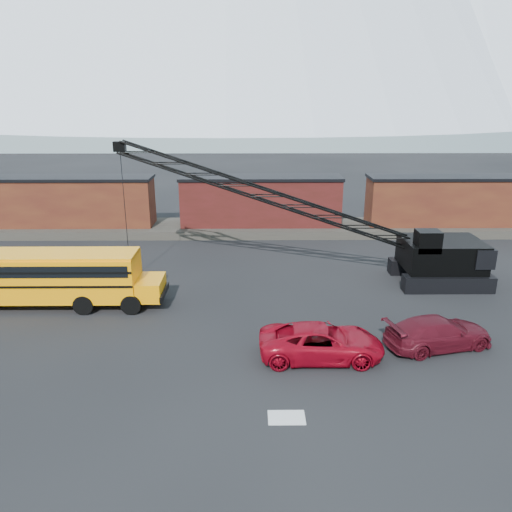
{
  "coord_description": "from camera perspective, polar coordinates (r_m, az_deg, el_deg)",
  "views": [
    {
      "loc": [
        -0.8,
        -19.87,
        11.68
      ],
      "look_at": [
        -0.55,
        6.32,
        3.0
      ],
      "focal_mm": 35.0,
      "sensor_mm": 36.0,
      "label": 1
    }
  ],
  "objects": [
    {
      "name": "gravel_berm",
      "position": [
        43.38,
        0.53,
        3.2
      ],
      "size": [
        120.0,
        5.0,
        0.7
      ],
      "primitive_type": "cube",
      "color": "#454038",
      "rests_on": "ground"
    },
    {
      "name": "maroon_suv",
      "position": [
        25.51,
        20.13,
        -8.22
      ],
      "size": [
        5.59,
        3.38,
        1.51
      ],
      "primitive_type": "imported",
      "rotation": [
        0.0,
        0.0,
        1.83
      ],
      "color": "#510E19",
      "rests_on": "ground"
    },
    {
      "name": "school_bus",
      "position": [
        30.19,
        -22.04,
        -2.17
      ],
      "size": [
        11.65,
        2.65,
        3.19
      ],
      "color": "#FF9705",
      "rests_on": "ground"
    },
    {
      "name": "red_pickup",
      "position": [
        23.28,
        7.48,
        -9.72
      ],
      "size": [
        5.69,
        2.64,
        1.58
      ],
      "primitive_type": "imported",
      "rotation": [
        0.0,
        0.0,
        1.57
      ],
      "color": "maroon",
      "rests_on": "ground"
    },
    {
      "name": "boxcar_west_near",
      "position": [
        45.42,
        -20.2,
        5.89
      ],
      "size": [
        13.7,
        3.1,
        4.17
      ],
      "color": "#421813",
      "rests_on": "gravel_berm"
    },
    {
      "name": "boxcar_mid",
      "position": [
        42.81,
        0.54,
        6.32
      ],
      "size": [
        13.7,
        3.1,
        4.17
      ],
      "color": "#4B1515",
      "rests_on": "gravel_berm"
    },
    {
      "name": "ground",
      "position": [
        23.06,
        1.55,
        -12.1
      ],
      "size": [
        160.0,
        160.0,
        0.0
      ],
      "primitive_type": "plane",
      "color": "black",
      "rests_on": "ground"
    },
    {
      "name": "crawler_crane",
      "position": [
        31.19,
        5.74,
        5.34
      ],
      "size": [
        23.16,
        4.2,
        9.02
      ],
      "color": "black",
      "rests_on": "ground"
    },
    {
      "name": "boxcar_east_near",
      "position": [
        45.98,
        21.01,
        5.94
      ],
      "size": [
        13.7,
        3.1,
        4.17
      ],
      "color": "#421813",
      "rests_on": "gravel_berm"
    },
    {
      "name": "snow_patch",
      "position": [
        19.74,
        3.51,
        -17.94
      ],
      "size": [
        1.4,
        0.9,
        0.02
      ],
      "primitive_type": "cube",
      "color": "silver",
      "rests_on": "ground"
    }
  ]
}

